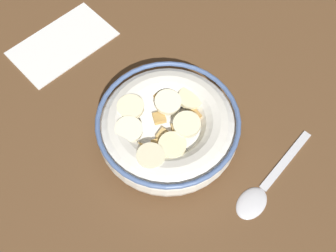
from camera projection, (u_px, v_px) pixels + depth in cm
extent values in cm
cube|color=brown|center=(168.00, 141.00, 53.19)|extent=(103.19, 103.19, 2.00)
cylinder|color=silver|center=(168.00, 136.00, 52.05)|extent=(9.47, 9.47, 0.60)
torus|color=silver|center=(168.00, 129.00, 50.25)|extent=(17.22, 17.22, 4.73)
torus|color=#4C6699|center=(168.00, 120.00, 48.44)|extent=(17.30, 17.30, 0.60)
cylinder|color=white|center=(168.00, 127.00, 49.85)|extent=(14.38, 14.38, 0.40)
cube|color=tan|center=(158.00, 145.00, 48.06)|extent=(1.63, 1.68, 0.80)
cube|color=#AD7F42|center=(193.00, 114.00, 50.03)|extent=(1.80, 1.78, 0.72)
cube|color=tan|center=(215.00, 110.00, 50.23)|extent=(1.63, 1.69, 0.83)
cube|color=tan|center=(138.00, 149.00, 47.81)|extent=(2.05, 2.07, 0.80)
cube|color=tan|center=(164.00, 136.00, 48.64)|extent=(2.05, 2.06, 0.73)
cube|color=tan|center=(159.00, 118.00, 49.82)|extent=(1.60, 1.67, 0.83)
cube|color=#AD7F42|center=(138.00, 91.00, 51.54)|extent=(2.08, 2.09, 0.79)
cube|color=#B78947|center=(180.00, 91.00, 51.68)|extent=(1.87, 1.91, 0.81)
cube|color=#AD7F42|center=(170.00, 168.00, 46.47)|extent=(1.95, 1.98, 0.82)
cube|color=tan|center=(204.00, 100.00, 51.12)|extent=(2.07, 2.04, 0.83)
cube|color=#B78947|center=(161.00, 97.00, 51.16)|extent=(1.92, 1.96, 0.82)
cube|color=tan|center=(178.00, 129.00, 48.92)|extent=(1.61, 1.62, 0.67)
cube|color=tan|center=(212.00, 131.00, 48.84)|extent=(1.93, 1.89, 0.82)
cube|color=#B78947|center=(194.00, 95.00, 51.35)|extent=(1.83, 1.85, 0.72)
cylinder|color=#F4EABC|center=(151.00, 156.00, 46.17)|extent=(3.88, 3.87, 1.03)
cylinder|color=#F9EFC6|center=(168.00, 102.00, 49.96)|extent=(4.15, 4.17, 1.17)
cylinder|color=beige|center=(172.00, 145.00, 47.23)|extent=(3.92, 3.93, 0.76)
cylinder|color=beige|center=(191.00, 97.00, 50.51)|extent=(4.56, 4.59, 0.92)
cylinder|color=#F9EFC6|center=(129.00, 130.00, 47.91)|extent=(4.34, 4.35, 1.22)
cylinder|color=#F4EABC|center=(187.00, 124.00, 48.19)|extent=(3.78, 3.76, 0.97)
cylinder|color=#F4EABC|center=(131.00, 107.00, 49.25)|extent=(4.10, 4.12, 0.82)
ellipsoid|color=silver|center=(252.00, 202.00, 47.76)|extent=(5.45, 4.86, 0.80)
cube|color=silver|center=(286.00, 160.00, 50.60)|extent=(9.35, 5.56, 0.36)
cube|color=white|center=(63.00, 43.00, 59.60)|extent=(16.69, 13.55, 0.30)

